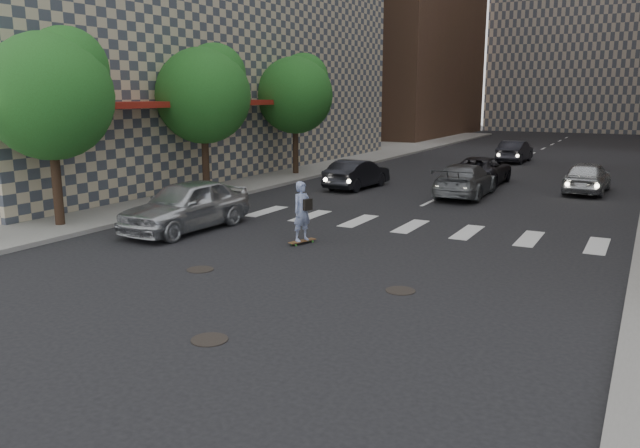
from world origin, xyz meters
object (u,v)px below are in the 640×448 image
at_px(tree_c, 297,92).
at_px(traffic_car_d, 587,177).
at_px(tree_b, 206,91).
at_px(traffic_car_a, 357,174).
at_px(tree_a, 53,90).
at_px(traffic_car_c, 481,170).
at_px(skateboarder, 302,211).
at_px(silver_sedan, 186,205).
at_px(traffic_car_b, 465,180).
at_px(traffic_car_e, 515,151).

distance_m(tree_c, traffic_car_d, 15.60).
relative_size(tree_b, traffic_car_a, 1.55).
relative_size(tree_a, traffic_car_c, 1.30).
xyz_separation_m(tree_a, traffic_car_c, (10.00, 17.37, -3.94)).
distance_m(skateboarder, silver_sedan, 4.44).
distance_m(skateboarder, traffic_car_b, 11.47).
relative_size(traffic_car_a, traffic_car_e, 0.97).
distance_m(traffic_car_c, traffic_car_d, 5.10).
bearing_deg(traffic_car_c, traffic_car_e, -87.58).
bearing_deg(tree_c, traffic_car_d, 3.28).
height_order(tree_a, traffic_car_d, tree_a).
xyz_separation_m(tree_b, skateboarder, (8.39, -6.14, -3.63)).
bearing_deg(traffic_car_a, skateboarder, 110.91).
xyz_separation_m(traffic_car_d, traffic_car_e, (-5.64, 12.00, -0.02)).
xyz_separation_m(tree_c, skateboarder, (8.39, -14.14, -3.63)).
relative_size(traffic_car_b, traffic_car_e, 1.16).
distance_m(silver_sedan, traffic_car_b, 13.10).
relative_size(tree_b, traffic_car_e, 1.50).
relative_size(traffic_car_d, traffic_car_e, 1.00).
height_order(traffic_car_d, traffic_car_e, traffic_car_d).
bearing_deg(traffic_car_c, traffic_car_d, 173.92).
bearing_deg(skateboarder, traffic_car_b, 98.46).
bearing_deg(silver_sedan, traffic_car_c, 71.55).
bearing_deg(tree_b, tree_a, -90.00).
xyz_separation_m(skateboarder, traffic_car_c, (1.61, 15.51, -0.31)).
distance_m(skateboarder, traffic_car_c, 15.60).
xyz_separation_m(traffic_car_a, traffic_car_c, (4.97, 4.24, 0.00)).
bearing_deg(tree_a, traffic_car_b, 51.83).
height_order(tree_b, traffic_car_b, tree_b).
bearing_deg(traffic_car_b, traffic_car_d, -144.14).
bearing_deg(tree_a, traffic_car_a, 69.05).
distance_m(tree_a, tree_b, 8.00).
relative_size(traffic_car_a, traffic_car_d, 0.97).
xyz_separation_m(traffic_car_a, traffic_car_d, (10.05, 3.73, 0.04)).
xyz_separation_m(silver_sedan, traffic_car_e, (5.48, 27.14, -0.13)).
distance_m(tree_c, traffic_car_a, 7.01).
bearing_deg(tree_a, traffic_car_e, 71.89).
bearing_deg(traffic_car_e, traffic_car_c, 94.70).
height_order(silver_sedan, traffic_car_c, silver_sedan).
height_order(tree_c, traffic_car_e, tree_c).
distance_m(skateboarder, traffic_car_e, 27.03).
relative_size(skateboarder, traffic_car_c, 0.38).
xyz_separation_m(tree_b, traffic_car_e, (9.44, 20.86, -3.92)).
height_order(tree_b, traffic_car_d, tree_b).
distance_m(silver_sedan, traffic_car_a, 11.46).
distance_m(tree_a, traffic_car_c, 20.43).
height_order(tree_b, traffic_car_e, tree_b).
height_order(skateboarder, traffic_car_d, skateboarder).
bearing_deg(traffic_car_b, tree_b, 24.36).
bearing_deg(traffic_car_a, silver_sedan, 88.93).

